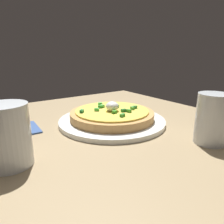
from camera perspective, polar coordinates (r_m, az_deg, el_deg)
dining_table at (r=53.51cm, az=2.34°, el=-6.85°), size 92.82×74.91×2.59cm
plate at (r=59.72cm, az=-0.00°, el=-2.40°), size 29.96×29.96×1.20cm
pizza at (r=59.11cm, az=0.00°, el=-0.63°), size 23.60×23.60×5.27cm
cup_near at (r=40.83cm, az=-26.57°, el=-6.61°), size 7.84×7.84×11.23cm
cup_far at (r=50.40cm, az=25.59°, el=-2.44°), size 6.91×6.91×11.16cm
napkin at (r=59.13cm, az=-24.36°, el=-4.50°), size 10.48×10.48×0.40cm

